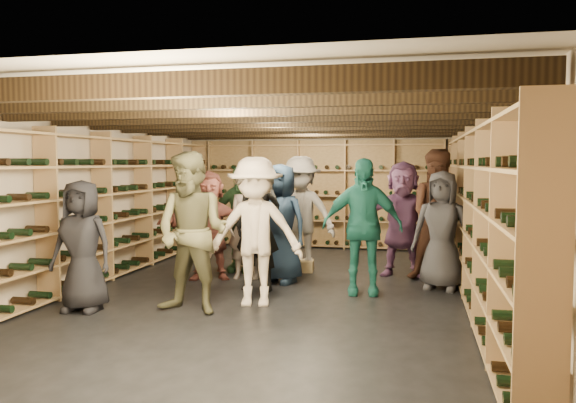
{
  "coord_description": "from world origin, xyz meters",
  "views": [
    {
      "loc": [
        1.83,
        -7.25,
        1.71
      ],
      "look_at": [
        0.13,
        0.2,
        1.17
      ],
      "focal_mm": 35.0,
      "sensor_mm": 36.0,
      "label": 1
    }
  ],
  "objects_px": {
    "person_5": "(209,225)",
    "person_1": "(258,226)",
    "person_2": "(192,233)",
    "person_3": "(255,231)",
    "person_4": "(362,226)",
    "crate_stack_right": "(249,253)",
    "person_11": "(403,219)",
    "person_7": "(247,226)",
    "person_9": "(301,214)",
    "person_10": "(240,219)",
    "crate_stack_left": "(251,247)",
    "person_0": "(82,246)",
    "person_6": "(280,223)",
    "person_12": "(442,230)",
    "crate_loose": "(297,266)",
    "person_8": "(440,215)"
  },
  "relations": [
    {
      "from": "person_5",
      "to": "person_1",
      "type": "bearing_deg",
      "value": -49.42
    },
    {
      "from": "person_2",
      "to": "person_3",
      "type": "bearing_deg",
      "value": 48.36
    },
    {
      "from": "person_1",
      "to": "person_4",
      "type": "relative_size",
      "value": 0.98
    },
    {
      "from": "crate_stack_right",
      "to": "person_11",
      "type": "xyz_separation_m",
      "value": [
        2.4,
        -0.0,
        0.61
      ]
    },
    {
      "from": "person_2",
      "to": "person_7",
      "type": "xyz_separation_m",
      "value": [
        0.04,
        1.95,
        -0.14
      ]
    },
    {
      "from": "crate_stack_right",
      "to": "person_1",
      "type": "height_order",
      "value": "person_1"
    },
    {
      "from": "person_9",
      "to": "person_5",
      "type": "bearing_deg",
      "value": -132.32
    },
    {
      "from": "person_2",
      "to": "person_9",
      "type": "xyz_separation_m",
      "value": [
        0.7,
        2.67,
        -0.01
      ]
    },
    {
      "from": "person_10",
      "to": "crate_stack_left",
      "type": "bearing_deg",
      "value": 77.63
    },
    {
      "from": "person_0",
      "to": "person_2",
      "type": "xyz_separation_m",
      "value": [
        1.27,
        0.2,
        0.16
      ]
    },
    {
      "from": "person_10",
      "to": "person_9",
      "type": "bearing_deg",
      "value": 16.11
    },
    {
      "from": "person_2",
      "to": "person_9",
      "type": "bearing_deg",
      "value": 82.96
    },
    {
      "from": "person_9",
      "to": "person_6",
      "type": "bearing_deg",
      "value": -86.91
    },
    {
      "from": "person_0",
      "to": "person_5",
      "type": "relative_size",
      "value": 0.95
    },
    {
      "from": "person_1",
      "to": "person_3",
      "type": "xyz_separation_m",
      "value": [
        0.18,
        -0.75,
        0.02
      ]
    },
    {
      "from": "crate_stack_left",
      "to": "person_1",
      "type": "xyz_separation_m",
      "value": [
        0.55,
        -1.5,
        0.53
      ]
    },
    {
      "from": "person_6",
      "to": "person_2",
      "type": "bearing_deg",
      "value": -92.3
    },
    {
      "from": "crate_stack_left",
      "to": "person_12",
      "type": "bearing_deg",
      "value": -16.94
    },
    {
      "from": "person_3",
      "to": "person_4",
      "type": "xyz_separation_m",
      "value": [
        1.19,
        0.87,
        -0.0
      ]
    },
    {
      "from": "person_4",
      "to": "person_9",
      "type": "relative_size",
      "value": 0.98
    },
    {
      "from": "crate_loose",
      "to": "person_5",
      "type": "xyz_separation_m",
      "value": [
        -1.14,
        -0.87,
        0.71
      ]
    },
    {
      "from": "crate_stack_right",
      "to": "person_11",
      "type": "distance_m",
      "value": 2.48
    },
    {
      "from": "crate_stack_right",
      "to": "person_8",
      "type": "bearing_deg",
      "value": -5.0
    },
    {
      "from": "person_0",
      "to": "person_12",
      "type": "height_order",
      "value": "person_12"
    },
    {
      "from": "person_2",
      "to": "person_11",
      "type": "distance_m",
      "value": 3.5
    },
    {
      "from": "crate_loose",
      "to": "person_2",
      "type": "distance_m",
      "value": 2.87
    },
    {
      "from": "person_7",
      "to": "person_9",
      "type": "relative_size",
      "value": 0.86
    },
    {
      "from": "person_10",
      "to": "person_11",
      "type": "bearing_deg",
      "value": 7.07
    },
    {
      "from": "crate_loose",
      "to": "person_10",
      "type": "height_order",
      "value": "person_10"
    },
    {
      "from": "crate_stack_left",
      "to": "person_9",
      "type": "height_order",
      "value": "person_9"
    },
    {
      "from": "crate_loose",
      "to": "person_1",
      "type": "height_order",
      "value": "person_1"
    },
    {
      "from": "crate_stack_right",
      "to": "person_1",
      "type": "distance_m",
      "value": 1.63
    },
    {
      "from": "person_8",
      "to": "person_12",
      "type": "relative_size",
      "value": 1.19
    },
    {
      "from": "person_4",
      "to": "person_11",
      "type": "height_order",
      "value": "person_4"
    },
    {
      "from": "crate_loose",
      "to": "person_9",
      "type": "height_order",
      "value": "person_9"
    },
    {
      "from": "person_4",
      "to": "person_5",
      "type": "distance_m",
      "value": 2.31
    },
    {
      "from": "person_6",
      "to": "person_11",
      "type": "bearing_deg",
      "value": 42.18
    },
    {
      "from": "person_1",
      "to": "crate_loose",
      "type": "bearing_deg",
      "value": 88.71
    },
    {
      "from": "person_5",
      "to": "person_9",
      "type": "bearing_deg",
      "value": 18.07
    },
    {
      "from": "person_8",
      "to": "person_7",
      "type": "bearing_deg",
      "value": -173.47
    },
    {
      "from": "crate_loose",
      "to": "person_10",
      "type": "distance_m",
      "value": 1.17
    },
    {
      "from": "person_1",
      "to": "person_8",
      "type": "xyz_separation_m",
      "value": [
        2.39,
        1.16,
        0.08
      ]
    },
    {
      "from": "person_4",
      "to": "person_11",
      "type": "distance_m",
      "value": 1.39
    },
    {
      "from": "crate_stack_right",
      "to": "person_4",
      "type": "bearing_deg",
      "value": -34.11
    },
    {
      "from": "crate_loose",
      "to": "person_2",
      "type": "relative_size",
      "value": 0.27
    },
    {
      "from": "person_9",
      "to": "person_10",
      "type": "xyz_separation_m",
      "value": [
        -0.92,
        -0.24,
        -0.07
      ]
    },
    {
      "from": "person_9",
      "to": "person_11",
      "type": "distance_m",
      "value": 1.57
    },
    {
      "from": "crate_stack_right",
      "to": "person_6",
      "type": "xyz_separation_m",
      "value": [
        0.71,
        -0.85,
        0.59
      ]
    },
    {
      "from": "crate_stack_left",
      "to": "person_8",
      "type": "distance_m",
      "value": 3.02
    },
    {
      "from": "crate_loose",
      "to": "person_9",
      "type": "xyz_separation_m",
      "value": [
        0.05,
        0.0,
        0.82
      ]
    }
  ]
}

